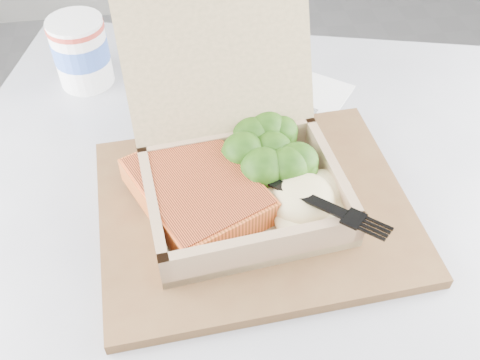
{
  "coord_description": "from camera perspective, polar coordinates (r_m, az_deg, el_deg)",
  "views": [
    {
      "loc": [
        -0.62,
        -0.05,
        1.14
      ],
      "look_at": [
        -0.57,
        0.32,
        0.74
      ],
      "focal_mm": 40.0,
      "sensor_mm": 36.0,
      "label": 1
    }
  ],
  "objects": [
    {
      "name": "cafe_table",
      "position": [
        0.71,
        1.41,
        -13.31
      ],
      "size": [
        0.88,
        0.88,
        0.7
      ],
      "rotation": [
        0.0,
        0.0,
        -0.27
      ],
      "color": "black",
      "rests_on": "floor"
    },
    {
      "name": "serving_tray",
      "position": [
        0.56,
        1.57,
        -3.09
      ],
      "size": [
        0.33,
        0.27,
        0.01
      ],
      "primitive_type": "cube",
      "rotation": [
        0.0,
        0.0,
        0.06
      ],
      "color": "brown",
      "rests_on": "cafe_table"
    },
    {
      "name": "takeout_container",
      "position": [
        0.54,
        -0.39,
        2.72
      ],
      "size": [
        0.22,
        0.23,
        0.18
      ],
      "rotation": [
        0.0,
        0.0,
        0.1
      ],
      "color": "tan",
      "rests_on": "serving_tray"
    },
    {
      "name": "salmon_fillet",
      "position": [
        0.54,
        -4.61,
        -1.15
      ],
      "size": [
        0.15,
        0.17,
        0.03
      ],
      "primitive_type": "cube",
      "rotation": [
        0.0,
        0.0,
        0.43
      ],
      "color": "orange",
      "rests_on": "takeout_container"
    },
    {
      "name": "broccoli_pile",
      "position": [
        0.57,
        3.45,
        2.79
      ],
      "size": [
        0.11,
        0.11,
        0.04
      ],
      "primitive_type": null,
      "color": "#376F18",
      "rests_on": "takeout_container"
    },
    {
      "name": "mashed_potatoes",
      "position": [
        0.53,
        6.79,
        -2.0
      ],
      "size": [
        0.11,
        0.09,
        0.04
      ],
      "primitive_type": "ellipsoid",
      "color": "beige",
      "rests_on": "takeout_container"
    },
    {
      "name": "plastic_fork",
      "position": [
        0.52,
        4.34,
        -0.42
      ],
      "size": [
        0.12,
        0.12,
        0.02
      ],
      "rotation": [
        0.0,
        0.0,
        3.89
      ],
      "color": "black",
      "rests_on": "mashed_potatoes"
    },
    {
      "name": "paper_cup",
      "position": [
        0.74,
        -16.63,
        13.14
      ],
      "size": [
        0.07,
        0.07,
        0.09
      ],
      "color": "white",
      "rests_on": "cafe_table"
    },
    {
      "name": "receipt",
      "position": [
        0.69,
        6.75,
        7.59
      ],
      "size": [
        0.16,
        0.17,
        0.0
      ],
      "primitive_type": "cube",
      "rotation": [
        0.0,
        0.0,
        -0.67
      ],
      "color": "white",
      "rests_on": "cafe_table"
    }
  ]
}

